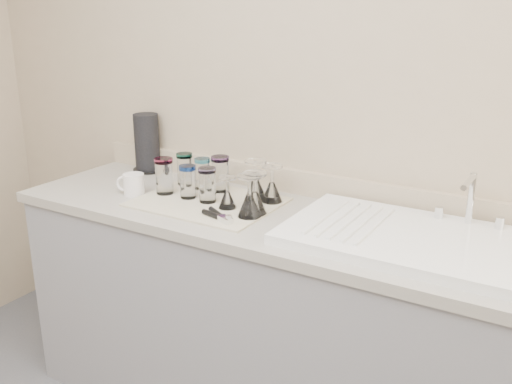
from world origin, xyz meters
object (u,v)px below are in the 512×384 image
Objects in this scene: goblet_back_right at (272,189)px; goblet_front_right at (255,200)px; sink_unit at (411,238)px; tumbler_blue at (188,182)px; goblet_back_left at (255,186)px; paper_towel_roll at (147,143)px; tumbler_teal at (185,169)px; tumbler_lavender at (207,185)px; goblet_extra at (249,203)px; white_mug at (133,184)px; tumbler_purple at (220,174)px; tumbler_magenta at (164,176)px; goblet_front_left at (227,198)px; can_opener at (218,216)px; tumbler_cyan at (203,173)px.

goblet_front_right is at bearing -85.56° from goblet_back_right.
sink_unit reaches higher than tumbler_blue.
sink_unit is 5.52× the size of goblet_back_right.
goblet_back_left is 0.67m from paper_towel_roll.
tumbler_lavender is (0.22, -0.14, 0.00)m from tumbler_teal.
paper_towel_roll is at bearing 170.36° from goblet_back_left.
goblet_extra is 0.58× the size of paper_towel_roll.
tumbler_teal reaches higher than white_mug.
paper_towel_roll is at bearing 168.08° from tumbler_purple.
sink_unit is 0.59m from goblet_extra.
sink_unit is 0.85m from tumbler_purple.
sink_unit is at bearing 0.82° from tumbler_blue.
paper_towel_roll is at bearing 140.93° from tumbler_magenta.
tumbler_lavender is 0.94× the size of goblet_back_right.
sink_unit is at bearing -9.93° from goblet_back_left.
tumbler_lavender is 0.88× the size of goblet_front_right.
goblet_front_right reaches higher than goblet_back_right.
tumbler_teal is 0.91× the size of tumbler_magenta.
tumbler_lavender is 0.57m from paper_towel_roll.
can_opener is (0.04, -0.11, -0.03)m from goblet_front_left.
paper_towel_roll reaches higher than can_opener.
paper_towel_roll is (-0.42, 0.24, 0.06)m from tumbler_blue.
tumbler_magenta reaches higher than tumbler_blue.
tumbler_cyan is 0.38m from can_opener.
tumbler_purple is 0.94× the size of goblet_front_right.
tumbler_cyan is at bearing 145.93° from goblet_front_left.
goblet_extra is (0.23, -0.06, -0.02)m from tumbler_lavender.
tumbler_teal is 0.19m from tumbler_purple.
tumbler_purple reaches higher than tumbler_lavender.
tumbler_purple is (0.08, 0.01, 0.01)m from tumbler_cyan.
goblet_front_right is 0.79m from paper_towel_roll.
can_opener is (0.14, -0.13, -0.06)m from tumbler_lavender.
goblet_back_right reaches higher than white_mug.
tumbler_blue is at bearing 2.34° from tumbler_magenta.
tumbler_lavender reaches higher than can_opener.
goblet_extra reaches higher than tumbler_teal.
goblet_front_right reaches higher than goblet_front_left.
tumbler_lavender is 0.34m from white_mug.
goblet_extra is (-0.58, -0.07, 0.04)m from sink_unit.
goblet_front_left is at bearing -26.52° from tumbler_teal.
goblet_back_left is (0.26, -0.00, -0.01)m from tumbler_cyan.
goblet_back_right reaches higher than can_opener.
tumbler_magenta is 1.15× the size of white_mug.
sink_unit is at bearing 0.99° from tumbler_magenta.
tumbler_blue is 0.49m from paper_towel_roll.
sink_unit is 5.22× the size of goblet_extra.
tumbler_magenta reaches higher than can_opener.
tumbler_teal is 0.10m from tumbler_cyan.
tumbler_cyan is at bearing -173.98° from tumbler_purple.
white_mug is (-0.30, -0.21, -0.04)m from tumbler_purple.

